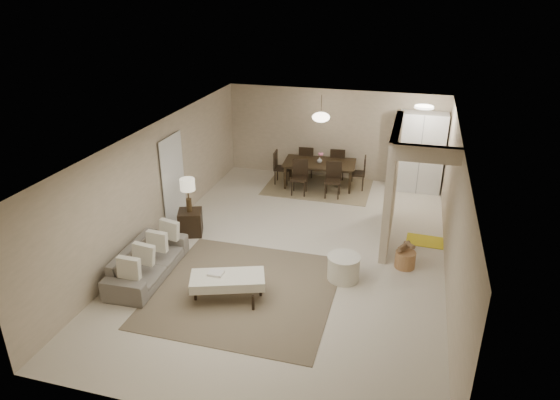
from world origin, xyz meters
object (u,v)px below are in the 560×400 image
(wicker_basket, at_px, (405,260))
(side_table, at_px, (190,222))
(sofa, at_px, (148,262))
(pantry_cabinet, at_px, (420,152))
(round_pouf, at_px, (343,268))
(ottoman_bench, at_px, (228,280))
(dining_table, at_px, (319,174))

(wicker_basket, bearing_deg, side_table, 177.84)
(sofa, bearing_deg, pantry_cabinet, -42.17)
(sofa, height_order, round_pouf, sofa)
(sofa, relative_size, ottoman_bench, 1.46)
(ottoman_bench, xyz_separation_m, round_pouf, (1.86, 1.17, -0.13))
(ottoman_bench, height_order, dining_table, dining_table)
(wicker_basket, xyz_separation_m, dining_table, (-2.47, 3.70, 0.17))
(ottoman_bench, distance_m, side_table, 2.69)
(round_pouf, bearing_deg, dining_table, 107.11)
(side_table, distance_m, round_pouf, 3.66)
(pantry_cabinet, height_order, dining_table, pantry_cabinet)
(sofa, distance_m, wicker_basket, 4.96)
(sofa, bearing_deg, ottoman_bench, -102.22)
(side_table, distance_m, dining_table, 4.14)
(wicker_basket, bearing_deg, sofa, -160.98)
(pantry_cabinet, distance_m, sofa, 7.54)
(sofa, bearing_deg, wicker_basket, -73.37)
(dining_table, bearing_deg, sofa, -116.94)
(round_pouf, relative_size, dining_table, 0.32)
(sofa, distance_m, side_table, 1.79)
(sofa, height_order, ottoman_bench, sofa)
(pantry_cabinet, distance_m, wicker_basket, 4.24)
(round_pouf, distance_m, dining_table, 4.66)
(sofa, bearing_deg, round_pouf, -78.83)
(wicker_basket, bearing_deg, pantry_cabinet, 88.47)
(wicker_basket, distance_m, dining_table, 4.45)
(dining_table, bearing_deg, wicker_basket, -60.56)
(ottoman_bench, bearing_deg, pantry_cabinet, 43.60)
(ottoman_bench, relative_size, dining_table, 0.74)
(ottoman_bench, bearing_deg, round_pouf, 12.54)
(pantry_cabinet, bearing_deg, dining_table, -170.10)
(ottoman_bench, height_order, side_table, side_table)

